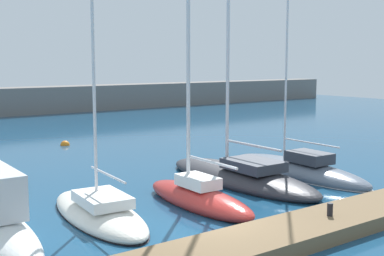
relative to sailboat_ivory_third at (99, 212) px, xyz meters
name	(u,v)px	position (x,y,z in m)	size (l,w,h in m)	color
ground_plane	(212,234)	(2.25, -3.91, -0.23)	(120.00, 120.00, 0.00)	navy
dock_pier	(253,244)	(2.25, -5.95, 0.02)	(24.62, 2.33, 0.50)	brown
sailboat_ivory_third	(99,212)	(0.00, 0.00, 0.00)	(2.91, 7.27, 12.70)	silver
sailboat_red_fourth	(198,193)	(3.94, -0.89, 0.28)	(1.91, 6.51, 14.10)	#B72D28
sailboat_charcoal_fifth	(240,174)	(8.07, 1.26, 0.15)	(3.30, 10.05, 19.56)	#2D2D33
sailboat_slate_sixth	(296,170)	(11.51, 0.81, 0.01)	(2.82, 9.37, 15.92)	slate
mooring_buoy_orange	(65,145)	(5.56, 16.61, -0.23)	(0.64, 0.64, 0.64)	orange
dock_bollard	(330,209)	(5.81, -5.95, 0.49)	(0.20, 0.20, 0.44)	black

